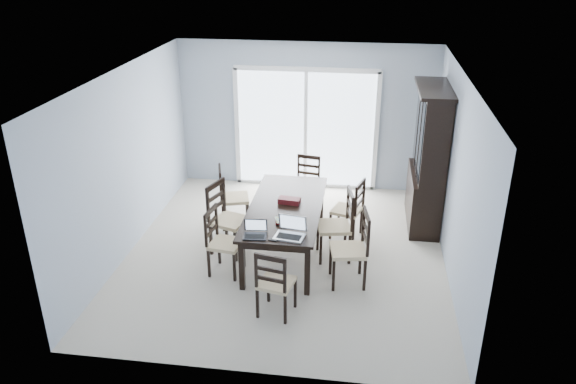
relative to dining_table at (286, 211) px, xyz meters
name	(u,v)px	position (x,y,z in m)	size (l,w,h in m)	color
floor	(286,252)	(0.00, 0.00, -0.67)	(5.00, 5.00, 0.00)	beige
ceiling	(285,74)	(0.00, 0.00, 1.93)	(5.00, 5.00, 0.00)	white
back_wall	(306,117)	(0.00, 2.50, 0.63)	(4.50, 0.02, 2.60)	#97A4B5
wall_left	(128,161)	(-2.25, 0.00, 0.63)	(0.02, 5.00, 2.60)	#97A4B5
wall_right	(456,178)	(2.25, 0.00, 0.63)	(0.02, 5.00, 2.60)	#97A4B5
balcony	(311,167)	(0.00, 3.50, -0.72)	(4.50, 2.00, 0.10)	gray
railing	(316,124)	(0.00, 4.50, -0.12)	(4.50, 0.06, 1.10)	#99999E
dining_table	(286,211)	(0.00, 0.00, 0.00)	(1.00, 2.20, 0.75)	black
china_hutch	(428,160)	(2.02, 1.25, 0.40)	(0.50, 1.38, 2.20)	black
sliding_door	(306,129)	(0.00, 2.48, 0.41)	(2.52, 0.05, 2.18)	silver
chair_left_near	(219,234)	(-0.81, -0.61, -0.11)	(0.46, 0.45, 1.07)	black
chair_left_mid	(223,210)	(-0.89, -0.04, -0.04)	(0.59, 0.58, 1.21)	black
chair_left_far	(228,190)	(-1.01, 0.73, -0.07)	(0.54, 0.53, 1.13)	black
chair_right_near	(356,241)	(1.01, -0.63, -0.05)	(0.52, 0.51, 1.18)	black
chair_right_mid	(341,217)	(0.78, 0.00, -0.05)	(0.53, 0.52, 1.18)	black
chair_right_far	(353,203)	(0.92, 0.60, -0.11)	(0.51, 0.50, 1.07)	black
chair_end_near	(274,278)	(0.08, -1.52, -0.12)	(0.46, 0.47, 1.04)	black
chair_end_far	(307,177)	(0.13, 1.53, -0.12)	(0.46, 0.47, 1.05)	black
laptop_dark	(255,234)	(-0.25, -0.95, 0.13)	(0.31, 0.23, 0.20)	black
laptop_silver	(289,233)	(0.18, -0.90, 0.14)	(0.40, 0.31, 0.25)	#B6B6B8
book_stack	(284,220)	(0.05, -0.48, 0.10)	(0.29, 0.25, 0.04)	maroon
cell_phone	(273,240)	(-0.01, -1.00, 0.08)	(0.12, 0.05, 0.01)	black
game_box	(289,201)	(0.04, 0.10, 0.11)	(0.30, 0.15, 0.08)	#460E0E
hot_tub	(292,145)	(-0.37, 3.43, -0.24)	(1.96, 1.83, 0.86)	brown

